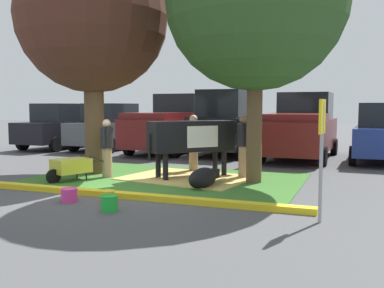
{
  "coord_description": "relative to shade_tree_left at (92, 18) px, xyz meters",
  "views": [
    {
      "loc": [
        5.06,
        -8.76,
        1.93
      ],
      "look_at": [
        0.83,
        2.19,
        0.9
      ],
      "focal_mm": 41.07,
      "sensor_mm": 36.0,
      "label": 1
    }
  ],
  "objects": [
    {
      "name": "grass_island",
      "position": [
        2.27,
        -0.18,
        -4.32
      ],
      "size": [
        6.93,
        4.54,
        0.02
      ],
      "primitive_type": "cube",
      "color": "#386B28",
      "rests_on": "ground"
    },
    {
      "name": "bucket_yellow",
      "position": [
        2.36,
        -3.13,
        -4.2
      ],
      "size": [
        0.29,
        0.29,
        0.25
      ],
      "color": "yellow",
      "rests_on": "ground"
    },
    {
      "name": "parking_sign",
      "position": [
        6.42,
        -3.13,
        -2.9
      ],
      "size": [
        0.07,
        0.44,
        2.03
      ],
      "color": "#99999E",
      "rests_on": "ground"
    },
    {
      "name": "wheelbarrow",
      "position": [
        0.13,
        -1.31,
        -3.95
      ],
      "size": [
        1.02,
        1.59,
        0.63
      ],
      "color": "gold",
      "rests_on": "ground"
    },
    {
      "name": "calf_lying",
      "position": [
        3.59,
        -0.93,
        -4.1
      ],
      "size": [
        0.61,
        1.33,
        0.48
      ],
      "color": "black",
      "rests_on": "ground"
    },
    {
      "name": "person_visitor_far",
      "position": [
        0.7,
        -0.49,
        -3.5
      ],
      "size": [
        0.34,
        0.52,
        1.57
      ],
      "color": "#9E7F5B",
      "rests_on": "ground"
    },
    {
      "name": "sedan_silver",
      "position": [
        -3.28,
        6.18,
        -3.35
      ],
      "size": [
        2.16,
        4.47,
        2.02
      ],
      "color": "#4C5156",
      "rests_on": "ground"
    },
    {
      "name": "bucket_pink",
      "position": [
        1.58,
        -3.31,
        -4.19
      ],
      "size": [
        0.34,
        0.34,
        0.27
      ],
      "color": "#EA3893",
      "rests_on": "ground"
    },
    {
      "name": "cow_holstein",
      "position": [
        2.88,
        0.4,
        -3.23
      ],
      "size": [
        2.39,
        2.57,
        1.56
      ],
      "color": "black",
      "rests_on": "ground"
    },
    {
      "name": "pickup_truck_black",
      "position": [
        -0.27,
        6.16,
        -3.22
      ],
      "size": [
        2.38,
        5.48,
        2.42
      ],
      "color": "maroon",
      "rests_on": "ground"
    },
    {
      "name": "person_handler",
      "position": [
        2.48,
        1.34,
        -3.44
      ],
      "size": [
        0.53,
        0.34,
        1.66
      ],
      "color": "#9E7F5B",
      "rests_on": "ground"
    },
    {
      "name": "pickup_truck_maroon",
      "position": [
        4.99,
        5.8,
        -3.22
      ],
      "size": [
        2.38,
        5.48,
        2.42
      ],
      "color": "maroon",
      "rests_on": "ground"
    },
    {
      "name": "curb_yellow",
      "position": [
        2.27,
        -2.6,
        -4.27
      ],
      "size": [
        8.13,
        0.24,
        0.12
      ],
      "primitive_type": "cube",
      "color": "yellow",
      "rests_on": "ground"
    },
    {
      "name": "bucket_green",
      "position": [
        2.75,
        -3.7,
        -4.18
      ],
      "size": [
        0.33,
        0.33,
        0.29
      ],
      "color": "green",
      "rests_on": "ground"
    },
    {
      "name": "ground_plane",
      "position": [
        1.96,
        -1.77,
        -4.33
      ],
      "size": [
        80.0,
        80.0,
        0.0
      ],
      "primitive_type": "plane",
      "color": "#4C4C4F"
    },
    {
      "name": "suv_black",
      "position": [
        2.17,
        6.19,
        -3.06
      ],
      "size": [
        2.26,
        4.67,
        2.52
      ],
      "color": "black",
      "rests_on": "ground"
    },
    {
      "name": "shade_tree_left",
      "position": [
        0.0,
        0.0,
        0.0
      ],
      "size": [
        4.18,
        4.18,
        6.46
      ],
      "color": "brown",
      "rests_on": "ground"
    },
    {
      "name": "sedan_blue",
      "position": [
        7.75,
        5.79,
        -3.35
      ],
      "size": [
        2.16,
        4.47,
        2.02
      ],
      "color": "navy",
      "rests_on": "ground"
    },
    {
      "name": "hay_bedding",
      "position": [
        2.78,
        0.12,
        -4.31
      ],
      "size": [
        3.55,
        2.9,
        0.04
      ],
      "primitive_type": "cube",
      "rotation": [
        0.0,
        0.0,
        -0.17
      ],
      "color": "tan",
      "rests_on": "ground"
    },
    {
      "name": "person_visitor_near",
      "position": [
        4.13,
        0.71,
        -3.43
      ],
      "size": [
        0.38,
        0.42,
        1.69
      ],
      "color": "#9E7F5B",
      "rests_on": "ground"
    },
    {
      "name": "sedan_red",
      "position": [
        -5.65,
        5.82,
        -3.35
      ],
      "size": [
        2.16,
        4.47,
        2.02
      ],
      "color": "black",
      "rests_on": "ground"
    }
  ]
}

